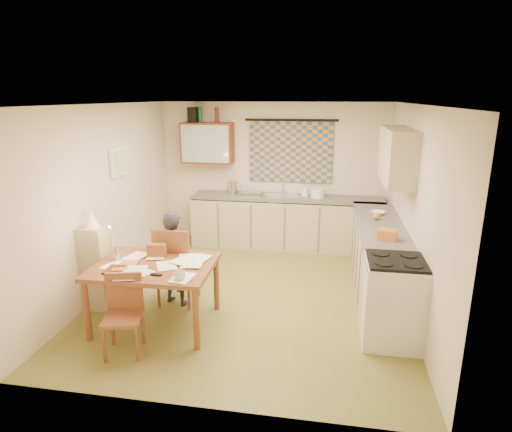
% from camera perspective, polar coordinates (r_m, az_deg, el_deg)
% --- Properties ---
extents(floor, '(4.00, 4.50, 0.02)m').
position_cam_1_polar(floor, '(5.93, -0.61, -10.37)').
color(floor, olive).
rests_on(floor, ground).
extents(ceiling, '(4.00, 4.50, 0.02)m').
position_cam_1_polar(ceiling, '(5.32, -0.69, 14.79)').
color(ceiling, white).
rests_on(ceiling, floor).
extents(wall_back, '(4.00, 0.02, 2.50)m').
position_cam_1_polar(wall_back, '(7.67, 2.35, 5.62)').
color(wall_back, beige).
rests_on(wall_back, floor).
extents(wall_front, '(4.00, 0.02, 2.50)m').
position_cam_1_polar(wall_front, '(3.40, -7.45, -7.79)').
color(wall_front, beige).
rests_on(wall_front, floor).
extents(wall_left, '(0.02, 4.50, 2.50)m').
position_cam_1_polar(wall_left, '(6.16, -19.39, 2.20)').
color(wall_left, beige).
rests_on(wall_left, floor).
extents(wall_right, '(0.02, 4.50, 2.50)m').
position_cam_1_polar(wall_right, '(5.51, 20.39, 0.57)').
color(wall_right, beige).
rests_on(wall_right, floor).
extents(window_blind, '(1.45, 0.03, 1.05)m').
position_cam_1_polar(window_blind, '(7.54, 4.64, 8.48)').
color(window_blind, '#2E547C').
rests_on(window_blind, wall_back).
extents(curtain_rod, '(1.60, 0.04, 0.04)m').
position_cam_1_polar(curtain_rod, '(7.47, 4.72, 12.64)').
color(curtain_rod, black).
rests_on(curtain_rod, wall_back).
extents(wall_cabinet, '(0.90, 0.34, 0.70)m').
position_cam_1_polar(wall_cabinet, '(7.65, -6.47, 9.66)').
color(wall_cabinet, '#5E2012').
rests_on(wall_cabinet, wall_back).
extents(wall_cabinet_glass, '(0.84, 0.02, 0.64)m').
position_cam_1_polar(wall_cabinet_glass, '(7.49, -6.83, 9.52)').
color(wall_cabinet_glass, '#99B2A5').
rests_on(wall_cabinet_glass, wall_back).
extents(upper_cabinet_right, '(0.34, 1.30, 0.70)m').
position_cam_1_polar(upper_cabinet_right, '(5.90, 18.28, 7.67)').
color(upper_cabinet_right, tan).
rests_on(upper_cabinet_right, wall_right).
extents(framed_print, '(0.04, 0.50, 0.40)m').
position_cam_1_polar(framed_print, '(6.41, -17.74, 6.94)').
color(framed_print, white).
rests_on(framed_print, wall_left).
extents(print_canvas, '(0.01, 0.42, 0.32)m').
position_cam_1_polar(print_canvas, '(6.40, -17.54, 6.95)').
color(print_canvas, white).
rests_on(print_canvas, wall_left).
extents(counter_back, '(3.30, 0.62, 0.92)m').
position_cam_1_polar(counter_back, '(7.53, 4.06, -0.86)').
color(counter_back, tan).
rests_on(counter_back, floor).
extents(counter_right, '(0.62, 2.95, 0.92)m').
position_cam_1_polar(counter_right, '(6.01, 16.21, -5.86)').
color(counter_right, tan).
rests_on(counter_right, floor).
extents(stove, '(0.62, 0.62, 0.95)m').
position_cam_1_polar(stove, '(4.90, 17.75, -10.75)').
color(stove, white).
rests_on(stove, floor).
extents(sink, '(0.67, 0.61, 0.10)m').
position_cam_1_polar(sink, '(7.43, 3.47, 2.34)').
color(sink, silver).
rests_on(sink, counter_back).
extents(tap, '(0.04, 0.04, 0.28)m').
position_cam_1_polar(tap, '(7.56, 3.67, 3.98)').
color(tap, silver).
rests_on(tap, counter_back).
extents(dish_rack, '(0.35, 0.30, 0.06)m').
position_cam_1_polar(dish_rack, '(7.48, -0.54, 3.02)').
color(dish_rack, silver).
rests_on(dish_rack, counter_back).
extents(kettle, '(0.24, 0.24, 0.24)m').
position_cam_1_polar(kettle, '(7.53, -3.17, 3.79)').
color(kettle, silver).
rests_on(kettle, counter_back).
extents(mixing_bowl, '(0.24, 0.24, 0.16)m').
position_cam_1_polar(mixing_bowl, '(7.36, 8.24, 3.05)').
color(mixing_bowl, white).
rests_on(mixing_bowl, counter_back).
extents(soap_bottle, '(0.15, 0.15, 0.20)m').
position_cam_1_polar(soap_bottle, '(7.41, 6.61, 3.34)').
color(soap_bottle, white).
rests_on(soap_bottle, counter_back).
extents(bowl, '(0.30, 0.30, 0.05)m').
position_cam_1_polar(bowl, '(6.51, 15.90, 0.41)').
color(bowl, white).
rests_on(bowl, counter_right).
extents(orange_bag, '(0.26, 0.22, 0.12)m').
position_cam_1_polar(orange_bag, '(5.41, 17.14, -2.39)').
color(orange_bag, '#C77524').
rests_on(orange_bag, counter_right).
extents(fruit_orange, '(0.10, 0.10, 0.10)m').
position_cam_1_polar(fruit_orange, '(6.22, 15.73, -0.05)').
color(fruit_orange, '#C77524').
rests_on(fruit_orange, counter_right).
extents(speaker, '(0.19, 0.22, 0.26)m').
position_cam_1_polar(speaker, '(7.68, -8.27, 13.22)').
color(speaker, black).
rests_on(speaker, wall_cabinet).
extents(bottle_green, '(0.08, 0.08, 0.26)m').
position_cam_1_polar(bottle_green, '(7.65, -7.48, 13.24)').
color(bottle_green, '#195926').
rests_on(bottle_green, wall_cabinet).
extents(bottle_brown, '(0.08, 0.08, 0.26)m').
position_cam_1_polar(bottle_brown, '(7.57, -5.24, 13.28)').
color(bottle_brown, '#5E2012').
rests_on(bottle_brown, wall_cabinet).
extents(dining_table, '(1.36, 1.05, 0.75)m').
position_cam_1_polar(dining_table, '(5.18, -13.20, -10.10)').
color(dining_table, brown).
rests_on(dining_table, floor).
extents(chair_far, '(0.47, 0.47, 1.03)m').
position_cam_1_polar(chair_far, '(5.66, -10.35, -8.26)').
color(chair_far, brown).
rests_on(chair_far, floor).
extents(chair_near, '(0.45, 0.45, 0.83)m').
position_cam_1_polar(chair_near, '(4.79, -17.17, -14.30)').
color(chair_near, brown).
rests_on(chair_near, floor).
extents(person, '(0.62, 0.56, 1.24)m').
position_cam_1_polar(person, '(5.53, -10.82, -5.55)').
color(person, black).
rests_on(person, floor).
extents(shelf_stand, '(0.32, 0.30, 1.07)m').
position_cam_1_polar(shelf_stand, '(5.72, -20.51, -6.49)').
color(shelf_stand, tan).
rests_on(shelf_stand, floor).
extents(lampshade, '(0.20, 0.20, 0.22)m').
position_cam_1_polar(lampshade, '(5.52, -21.14, -0.29)').
color(lampshade, white).
rests_on(lampshade, shelf_stand).
extents(letter_rack, '(0.23, 0.12, 0.16)m').
position_cam_1_polar(letter_rack, '(5.22, -13.07, -4.49)').
color(letter_rack, brown).
rests_on(letter_rack, dining_table).
extents(mug, '(0.19, 0.19, 0.09)m').
position_cam_1_polar(mug, '(4.56, -10.14, -7.82)').
color(mug, white).
rests_on(mug, dining_table).
extents(magazine, '(0.21, 0.27, 0.02)m').
position_cam_1_polar(magazine, '(5.01, -19.35, -6.73)').
color(magazine, maroon).
rests_on(magazine, dining_table).
extents(book, '(0.26, 0.31, 0.02)m').
position_cam_1_polar(book, '(5.09, -17.83, -6.23)').
color(book, '#C77524').
rests_on(book, dining_table).
extents(orange_box, '(0.14, 0.11, 0.04)m').
position_cam_1_polar(orange_box, '(4.91, -17.94, -6.95)').
color(orange_box, '#C77524').
rests_on(orange_box, dining_table).
extents(eyeglasses, '(0.13, 0.06, 0.02)m').
position_cam_1_polar(eyeglasses, '(4.73, -13.15, -7.63)').
color(eyeglasses, black).
rests_on(eyeglasses, dining_table).
extents(candle_holder, '(0.06, 0.06, 0.18)m').
position_cam_1_polar(candle_holder, '(5.24, -18.11, -4.70)').
color(candle_holder, silver).
rests_on(candle_holder, dining_table).
extents(candle, '(0.03, 0.03, 0.22)m').
position_cam_1_polar(candle, '(5.16, -18.72, -2.71)').
color(candle, white).
rests_on(candle, dining_table).
extents(candle_flame, '(0.02, 0.02, 0.02)m').
position_cam_1_polar(candle_flame, '(5.14, -18.99, -1.37)').
color(candle_flame, '#FFCC66').
rests_on(candle_flame, dining_table).
extents(papers, '(1.17, 0.96, 0.02)m').
position_cam_1_polar(papers, '(4.98, -12.09, -6.28)').
color(papers, white).
rests_on(papers, dining_table).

